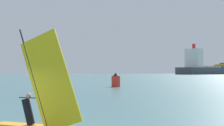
# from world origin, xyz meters

# --- Properties ---
(windsurfer) EXTENTS (4.00, 0.98, 4.13)m
(windsurfer) POSITION_xyz_m (1.30, 2.26, 1.10)
(windsurfer) COLOR orange
(windsurfer) RESTS_ON ground_plane
(cargo_ship) EXTENTS (111.67, 184.93, 37.56)m
(cargo_ship) POSITION_xyz_m (17.97, 477.42, 7.92)
(cargo_ship) COLOR #3F444C
(cargo_ship) RESTS_ON ground_plane
(channel_buoy) EXTENTS (1.36, 1.36, 2.18)m
(channel_buoy) POSITION_xyz_m (-6.76, 40.06, 0.98)
(channel_buoy) COLOR red
(channel_buoy) RESTS_ON ground_plane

